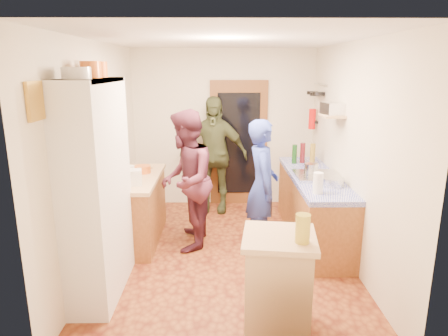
{
  "coord_description": "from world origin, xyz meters",
  "views": [
    {
      "loc": [
        -0.07,
        -4.64,
        2.3
      ],
      "look_at": [
        -0.02,
        0.15,
        1.09
      ],
      "focal_mm": 32.0,
      "sensor_mm": 36.0,
      "label": 1
    }
  ],
  "objects_px": {
    "right_counter_base": "(312,209)",
    "person_left": "(189,180)",
    "person_back": "(214,155)",
    "hutch_body": "(97,190)",
    "island_base": "(278,286)",
    "person_hob": "(265,186)"
  },
  "relations": [
    {
      "from": "right_counter_base",
      "to": "person_left",
      "type": "bearing_deg",
      "value": -172.87
    },
    {
      "from": "person_left",
      "to": "person_back",
      "type": "xyz_separation_m",
      "value": [
        0.3,
        1.33,
        0.04
      ]
    },
    {
      "from": "hutch_body",
      "to": "person_left",
      "type": "relative_size",
      "value": 1.22
    },
    {
      "from": "hutch_body",
      "to": "person_back",
      "type": "height_order",
      "value": "hutch_body"
    },
    {
      "from": "hutch_body",
      "to": "right_counter_base",
      "type": "bearing_deg",
      "value": 27.47
    },
    {
      "from": "person_back",
      "to": "hutch_body",
      "type": "bearing_deg",
      "value": -106.76
    },
    {
      "from": "right_counter_base",
      "to": "person_back",
      "type": "distance_m",
      "value": 1.84
    },
    {
      "from": "island_base",
      "to": "person_back",
      "type": "xyz_separation_m",
      "value": [
        -0.6,
        3.11,
        0.51
      ]
    },
    {
      "from": "hutch_body",
      "to": "person_hob",
      "type": "height_order",
      "value": "hutch_body"
    },
    {
      "from": "island_base",
      "to": "person_back",
      "type": "distance_m",
      "value": 3.21
    },
    {
      "from": "hutch_body",
      "to": "right_counter_base",
      "type": "xyz_separation_m",
      "value": [
        2.5,
        1.3,
        -0.68
      ]
    },
    {
      "from": "person_back",
      "to": "person_left",
      "type": "bearing_deg",
      "value": -94.47
    },
    {
      "from": "person_left",
      "to": "person_back",
      "type": "relative_size",
      "value": 0.96
    },
    {
      "from": "hutch_body",
      "to": "person_back",
      "type": "distance_m",
      "value": 2.68
    },
    {
      "from": "person_hob",
      "to": "person_back",
      "type": "xyz_separation_m",
      "value": [
        -0.67,
        1.44,
        0.09
      ]
    },
    {
      "from": "person_left",
      "to": "person_back",
      "type": "bearing_deg",
      "value": 169.28
    },
    {
      "from": "island_base",
      "to": "person_hob",
      "type": "height_order",
      "value": "person_hob"
    },
    {
      "from": "person_hob",
      "to": "person_back",
      "type": "bearing_deg",
      "value": 23.91
    },
    {
      "from": "hutch_body",
      "to": "person_hob",
      "type": "relative_size",
      "value": 1.31
    },
    {
      "from": "island_base",
      "to": "person_left",
      "type": "distance_m",
      "value": 2.06
    },
    {
      "from": "right_counter_base",
      "to": "person_left",
      "type": "height_order",
      "value": "person_left"
    },
    {
      "from": "right_counter_base",
      "to": "person_left",
      "type": "xyz_separation_m",
      "value": [
        -1.67,
        -0.21,
        0.48
      ]
    }
  ]
}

